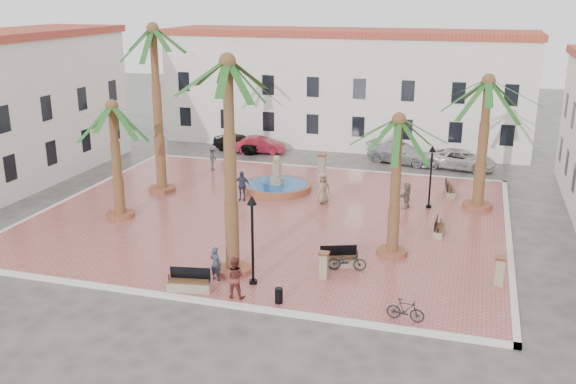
# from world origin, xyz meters

# --- Properties ---
(ground) EXTENTS (120.00, 120.00, 0.00)m
(ground) POSITION_xyz_m (0.00, 0.00, 0.00)
(ground) COLOR #56544F
(ground) RESTS_ON ground
(plaza) EXTENTS (26.00, 22.00, 0.15)m
(plaza) POSITION_xyz_m (0.00, 0.00, 0.07)
(plaza) COLOR #B65B55
(plaza) RESTS_ON ground
(kerb_n) EXTENTS (26.30, 0.30, 0.16)m
(kerb_n) POSITION_xyz_m (0.00, 11.00, 0.08)
(kerb_n) COLOR silver
(kerb_n) RESTS_ON ground
(kerb_s) EXTENTS (26.30, 0.30, 0.16)m
(kerb_s) POSITION_xyz_m (0.00, -11.00, 0.08)
(kerb_s) COLOR silver
(kerb_s) RESTS_ON ground
(kerb_e) EXTENTS (0.30, 22.30, 0.16)m
(kerb_e) POSITION_xyz_m (13.00, 0.00, 0.08)
(kerb_e) COLOR silver
(kerb_e) RESTS_ON ground
(kerb_w) EXTENTS (0.30, 22.30, 0.16)m
(kerb_w) POSITION_xyz_m (-13.00, 0.00, 0.08)
(kerb_w) COLOR silver
(kerb_w) RESTS_ON ground
(building_north) EXTENTS (30.40, 7.40, 9.50)m
(building_north) POSITION_xyz_m (-0.00, 19.99, 4.77)
(building_north) COLOR white
(building_north) RESTS_ON ground
(fountain) EXTENTS (4.47, 4.47, 2.31)m
(fountain) POSITION_xyz_m (-1.15, 4.67, 0.46)
(fountain) COLOR #A05639
(fountain) RESTS_ON plaza
(palm_nw) EXTENTS (5.58, 5.58, 10.54)m
(palm_nw) POSITION_xyz_m (-8.18, 2.40, 9.29)
(palm_nw) COLOR #A05639
(palm_nw) RESTS_ON plaza
(palm_sw) EXTENTS (5.22, 5.22, 6.71)m
(palm_sw) POSITION_xyz_m (-8.13, -2.78, 5.68)
(palm_sw) COLOR #A05639
(palm_sw) RESTS_ON plaza
(palm_s) EXTENTS (5.35, 5.35, 9.86)m
(palm_s) POSITION_xyz_m (0.80, -8.07, 8.67)
(palm_s) COLOR #A05639
(palm_s) RESTS_ON plaza
(palm_e) EXTENTS (4.85, 4.85, 6.99)m
(palm_e) POSITION_xyz_m (7.46, -3.85, 6.01)
(palm_e) COLOR #A05639
(palm_e) RESTS_ON plaza
(palm_ne) EXTENTS (5.70, 5.70, 7.90)m
(palm_ne) POSITION_xyz_m (11.32, 4.69, 6.75)
(palm_ne) COLOR #A05639
(palm_ne) RESTS_ON plaza
(bench_s) EXTENTS (1.94, 0.89, 0.98)m
(bench_s) POSITION_xyz_m (-0.29, -10.38, 0.43)
(bench_s) COLOR gray
(bench_s) RESTS_ON plaza
(bench_se) EXTENTS (1.91, 1.16, 0.97)m
(bench_se) POSITION_xyz_m (5.28, -6.04, 0.42)
(bench_se) COLOR gray
(bench_se) RESTS_ON plaza
(bench_e) EXTENTS (0.54, 1.60, 0.84)m
(bench_e) POSITION_xyz_m (9.45, -0.46, 0.39)
(bench_e) COLOR gray
(bench_e) RESTS_ON plaza
(bench_ne) EXTENTS (0.77, 1.85, 0.95)m
(bench_ne) POSITION_xyz_m (9.59, 6.73, 0.42)
(bench_ne) COLOR gray
(bench_ne) RESTS_ON plaza
(lamppost_s) EXTENTS (0.44, 0.44, 4.05)m
(lamppost_s) POSITION_xyz_m (2.08, -8.92, 2.89)
(lamppost_s) COLOR black
(lamppost_s) RESTS_ON plaza
(lamppost_e) EXTENTS (0.41, 0.41, 3.78)m
(lamppost_e) POSITION_xyz_m (8.56, 3.91, 2.71)
(lamppost_e) COLOR black
(lamppost_e) RESTS_ON plaza
(bollard_se) EXTENTS (0.45, 0.45, 1.26)m
(bollard_se) POSITION_xyz_m (4.92, -7.55, 0.80)
(bollard_se) COLOR gray
(bollard_se) RESTS_ON plaza
(bollard_n) EXTENTS (0.56, 0.56, 1.53)m
(bollard_n) POSITION_xyz_m (0.82, 8.79, 0.94)
(bollard_n) COLOR gray
(bollard_n) RESTS_ON plaza
(bollard_e) EXTENTS (0.50, 0.50, 1.32)m
(bollard_e) POSITION_xyz_m (12.40, -6.03, 0.83)
(bollard_e) COLOR gray
(bollard_e) RESTS_ON plaza
(litter_bin) EXTENTS (0.33, 0.33, 0.65)m
(litter_bin) POSITION_xyz_m (3.71, -10.36, 0.47)
(litter_bin) COLOR black
(litter_bin) RESTS_ON plaza
(cyclist_a) EXTENTS (0.63, 0.48, 1.55)m
(cyclist_a) POSITION_xyz_m (0.37, -9.03, 0.93)
(cyclist_a) COLOR #2D3443
(cyclist_a) RESTS_ON plaza
(bicycle_a) EXTENTS (1.85, 0.94, 0.93)m
(bicycle_a) POSITION_xyz_m (5.73, -6.37, 0.61)
(bicycle_a) COLOR black
(bicycle_a) RESTS_ON plaza
(cyclist_b) EXTENTS (0.90, 0.72, 1.80)m
(cyclist_b) POSITION_xyz_m (1.79, -10.40, 1.05)
(cyclist_b) COLOR maroon
(cyclist_b) RESTS_ON plaza
(bicycle_b) EXTENTS (1.53, 0.57, 0.90)m
(bicycle_b) POSITION_xyz_m (8.86, -10.38, 0.60)
(bicycle_b) COLOR black
(bicycle_b) RESTS_ON plaza
(pedestrian_fountain_a) EXTENTS (0.92, 0.62, 1.84)m
(pedestrian_fountain_a) POSITION_xyz_m (2.34, 2.93, 1.07)
(pedestrian_fountain_a) COLOR #86735A
(pedestrian_fountain_a) RESTS_ON plaza
(pedestrian_fountain_b) EXTENTS (1.12, 0.54, 1.85)m
(pedestrian_fountain_b) POSITION_xyz_m (-2.59, 2.08, 1.07)
(pedestrian_fountain_b) COLOR #2E344D
(pedestrian_fountain_b) RESTS_ON plaza
(pedestrian_north) EXTENTS (0.84, 1.25, 1.79)m
(pedestrian_north) POSITION_xyz_m (-7.02, 8.05, 1.05)
(pedestrian_north) COLOR #55545A
(pedestrian_north) RESTS_ON plaza
(pedestrian_east) EXTENTS (0.88, 1.53, 1.57)m
(pedestrian_east) POSITION_xyz_m (7.27, 3.46, 0.94)
(pedestrian_east) COLOR #716756
(pedestrian_east) RESTS_ON plaza
(car_black) EXTENTS (4.55, 2.79, 1.45)m
(car_black) POSITION_xyz_m (-7.61, 14.56, 0.72)
(car_black) COLOR black
(car_black) RESTS_ON ground
(car_red) EXTENTS (4.24, 2.10, 1.34)m
(car_red) POSITION_xyz_m (-5.72, 14.50, 0.67)
(car_red) COLOR maroon
(car_red) RESTS_ON ground
(car_silver) EXTENTS (5.56, 3.39, 1.51)m
(car_silver) POSITION_xyz_m (5.59, 14.62, 0.75)
(car_silver) COLOR #B3B4BC
(car_silver) RESTS_ON ground
(car_white) EXTENTS (5.35, 3.15, 1.40)m
(car_white) POSITION_xyz_m (9.97, 14.10, 0.70)
(car_white) COLOR beige
(car_white) RESTS_ON ground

